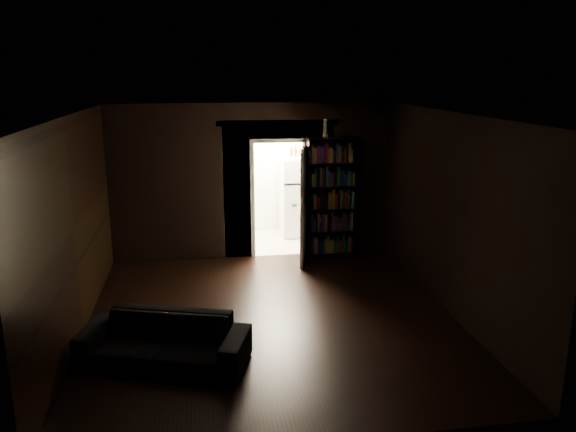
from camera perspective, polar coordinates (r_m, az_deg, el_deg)
The scene contains 9 objects.
ground at distance 7.91m, azimuth -1.66°, elevation -10.36°, with size 5.50×5.50×0.00m, color black.
room_walls at distance 8.41m, azimuth -2.75°, elevation 3.20°, with size 5.02×5.61×2.84m.
kitchen_alcove at distance 11.29m, azimuth -1.74°, elevation 3.66°, with size 2.20×1.80×2.60m.
sofa at distance 6.81m, azimuth -12.54°, elevation -11.55°, with size 1.94×0.84×0.75m, color black.
bookshelf at distance 10.24m, azimuth 4.39°, elevation 1.88°, with size 0.90×0.32×2.20m, color black.
refrigerator at distance 11.61m, azimuth 1.12°, elevation 2.03°, with size 0.74×0.68×1.65m, color white.
door at distance 9.88m, azimuth 1.54°, elevation 1.01°, with size 0.85×0.05×2.05m, color silver.
figurine at distance 10.08m, azimuth 3.80°, elevation 8.94°, with size 0.11×0.11×0.32m, color silver.
bottles at distance 11.44m, azimuth 1.64°, elevation 6.69°, with size 0.63×0.08×0.25m, color black.
Camera 1 is at (-0.91, -7.13, 3.32)m, focal length 35.00 mm.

